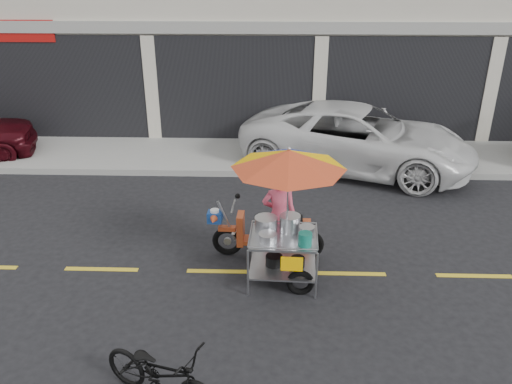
{
  "coord_description": "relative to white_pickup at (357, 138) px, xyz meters",
  "views": [
    {
      "loc": [
        -1.26,
        -6.8,
        4.48
      ],
      "look_at": [
        -1.5,
        0.6,
        1.15
      ],
      "focal_mm": 35.0,
      "sensor_mm": 36.0,
      "label": 1
    }
  ],
  "objects": [
    {
      "name": "ground",
      "position": [
        -0.8,
        -4.7,
        -0.76
      ],
      "size": [
        90.0,
        90.0,
        0.0
      ],
      "primitive_type": "plane",
      "color": "black"
    },
    {
      "name": "sidewalk",
      "position": [
        -0.8,
        0.8,
        -0.69
      ],
      "size": [
        45.0,
        3.0,
        0.15
      ],
      "primitive_type": "cube",
      "color": "gray",
      "rests_on": "ground"
    },
    {
      "name": "centerline",
      "position": [
        -0.8,
        -4.7,
        -0.76
      ],
      "size": [
        42.0,
        0.1,
        0.01
      ],
      "primitive_type": "cube",
      "color": "gold",
      "rests_on": "ground"
    },
    {
      "name": "white_pickup",
      "position": [
        0.0,
        0.0,
        0.0
      ],
      "size": [
        6.02,
        4.29,
        1.52
      ],
      "primitive_type": "imported",
      "rotation": [
        0.0,
        0.0,
        1.21
      ],
      "color": "silver",
      "rests_on": "ground"
    },
    {
      "name": "near_bicycle",
      "position": [
        -3.25,
        -7.34,
        -0.36
      ],
      "size": [
        1.6,
        1.14,
        0.8
      ],
      "primitive_type": "imported",
      "rotation": [
        0.0,
        0.0,
        1.12
      ],
      "color": "black",
      "rests_on": "ground"
    },
    {
      "name": "food_vendor_rig",
      "position": [
        -1.87,
        -4.63,
        0.62
      ],
      "size": [
        2.17,
        1.81,
        2.2
      ],
      "rotation": [
        0.0,
        0.0,
        -0.05
      ],
      "color": "black",
      "rests_on": "ground"
    }
  ]
}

